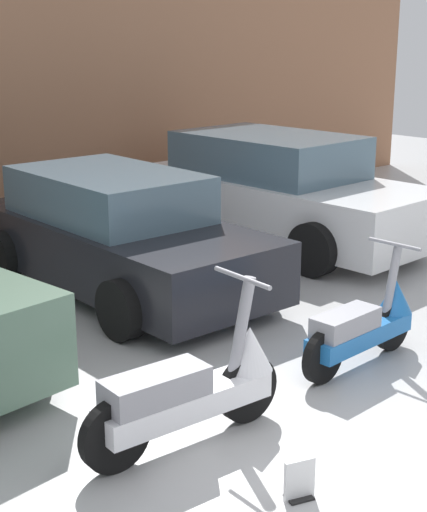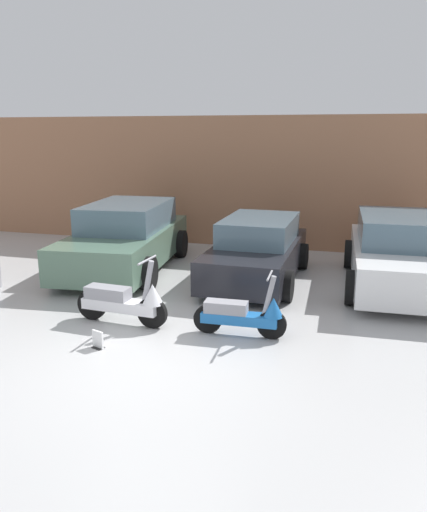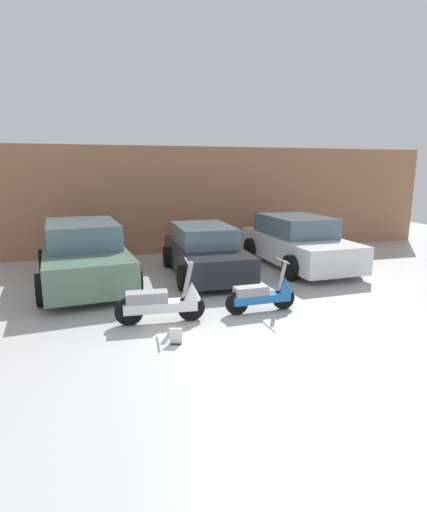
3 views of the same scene
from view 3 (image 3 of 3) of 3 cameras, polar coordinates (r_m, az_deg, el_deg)
name	(u,v)px [view 3 (image 3 of 3)]	position (r m, az deg, el deg)	size (l,w,h in m)	color
ground_plane	(229,344)	(6.46, 2.22, -12.40)	(28.00, 28.00, 0.00)	#B2B2B2
wall_back	(159,201)	(13.01, -7.82, 7.78)	(19.60, 0.12, 3.43)	#9E6B4C
scooter_front_left	(164,301)	(7.21, -7.04, -6.43)	(1.60, 0.58, 1.12)	black
scooter_front_right	(264,294)	(7.77, 7.21, -5.39)	(1.43, 0.51, 1.00)	black
car_rear_left	(84,254)	(10.06, -18.01, 0.22)	(2.44, 4.50, 1.47)	#51705B
car_rear_center	(205,252)	(10.37, -1.24, 0.65)	(1.89, 3.81, 1.28)	black
car_rear_right	(297,242)	(11.61, 11.85, 1.96)	(2.12, 4.23, 1.42)	white
placard_near_left_scooter	(176,337)	(6.43, -5.41, -11.44)	(0.20, 0.17, 0.26)	black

